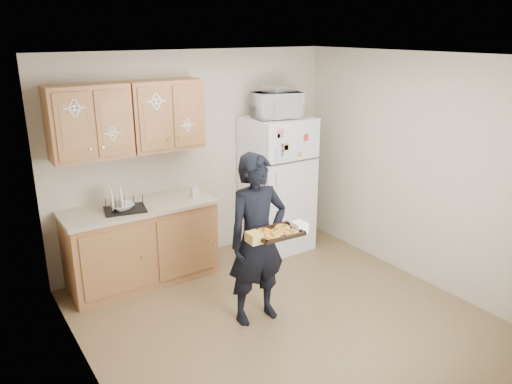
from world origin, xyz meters
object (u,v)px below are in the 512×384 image
dish_rack (124,203)px  microwave (277,105)px  refrigerator (277,184)px  baking_tray (277,233)px  person (257,240)px

dish_rack → microwave: bearing=-1.0°
refrigerator → baking_tray: size_ratio=4.10×
refrigerator → dish_rack: refrigerator is taller
person → dish_rack: (-0.83, 1.27, 0.15)m
person → baking_tray: 0.34m
baking_tray → microwave: size_ratio=0.75×
dish_rack → baking_tray: bearing=-61.7°
baking_tray → person: bearing=95.6°
person → microwave: microwave is taller
baking_tray → microwave: (1.08, 1.53, 0.86)m
refrigerator → microwave: microwave is taller
baking_tray → microwave: 2.06m
person → dish_rack: 1.52m
microwave → dish_rack: 2.11m
refrigerator → baking_tray: refrigerator is taller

